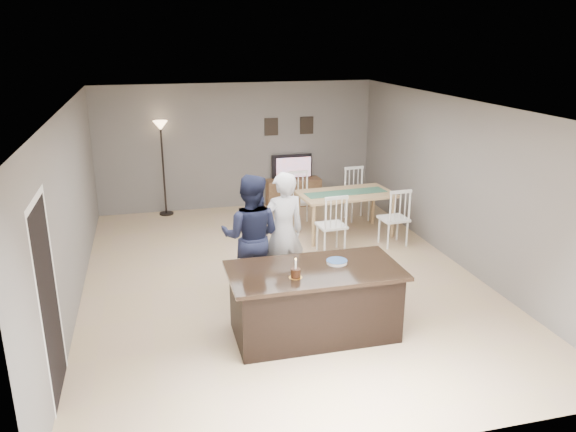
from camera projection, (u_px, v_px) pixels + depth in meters
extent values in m
plane|color=tan|center=(281.00, 277.00, 8.87)|extent=(8.00, 8.00, 0.00)
plane|color=slate|center=(237.00, 146.00, 12.14)|extent=(6.00, 0.00, 6.00)
plane|color=slate|center=(391.00, 320.00, 4.77)|extent=(6.00, 0.00, 6.00)
plane|color=slate|center=(70.00, 210.00, 7.75)|extent=(0.00, 8.00, 8.00)
plane|color=slate|center=(459.00, 183.00, 9.16)|extent=(0.00, 8.00, 8.00)
plane|color=white|center=(280.00, 105.00, 8.04)|extent=(8.00, 8.00, 0.00)
cube|color=black|center=(314.00, 303.00, 7.08)|extent=(2.00, 1.00, 0.85)
cube|color=black|center=(315.00, 271.00, 6.94)|extent=(2.15, 1.10, 0.05)
cube|color=brown|center=(294.00, 192.00, 12.54)|extent=(1.20, 0.40, 0.60)
imported|color=black|center=(293.00, 167.00, 12.43)|extent=(0.91, 0.12, 0.53)
plane|color=#ED521A|center=(294.00, 167.00, 12.35)|extent=(0.78, 0.00, 0.78)
cube|color=black|center=(271.00, 127.00, 12.17)|extent=(0.30, 0.02, 0.38)
cube|color=black|center=(307.00, 125.00, 12.36)|extent=(0.30, 0.02, 0.38)
plane|color=black|center=(49.00, 303.00, 5.73)|extent=(0.00, 2.10, 2.10)
plane|color=white|center=(35.00, 200.00, 5.39)|extent=(0.00, 1.02, 1.02)
imported|color=silver|center=(283.00, 233.00, 8.16)|extent=(0.73, 0.55, 1.82)
imported|color=#171B33|center=(251.00, 236.00, 8.01)|extent=(1.07, 0.96, 1.82)
cylinder|color=gold|center=(296.00, 277.00, 6.69)|extent=(0.16, 0.16, 0.00)
cylinder|color=#3A220F|center=(296.00, 273.00, 6.67)|extent=(0.12, 0.12, 0.11)
cylinder|color=white|center=(296.00, 264.00, 6.63)|extent=(0.02, 0.02, 0.12)
sphere|color=#FFBF4C|center=(296.00, 259.00, 6.61)|extent=(0.02, 0.02, 0.02)
cylinder|color=white|center=(337.00, 263.00, 7.10)|extent=(0.26, 0.26, 0.01)
cylinder|color=white|center=(337.00, 262.00, 7.10)|extent=(0.26, 0.26, 0.01)
cylinder|color=white|center=(337.00, 261.00, 7.09)|extent=(0.26, 0.26, 0.01)
cylinder|color=#2F5390|center=(337.00, 260.00, 7.09)|extent=(0.27, 0.27, 0.00)
cube|color=tan|center=(346.00, 194.00, 10.53)|extent=(1.83, 1.12, 0.04)
cylinder|color=tan|center=(314.00, 226.00, 10.05)|extent=(0.07, 0.07, 0.78)
cylinder|color=tan|center=(373.00, 205.00, 11.26)|extent=(0.07, 0.07, 0.78)
cube|color=#3D6E4F|center=(346.00, 193.00, 10.52)|extent=(1.57, 0.50, 0.01)
cube|color=white|center=(331.00, 226.00, 9.74)|extent=(0.49, 0.47, 0.04)
cylinder|color=white|center=(325.00, 244.00, 9.61)|extent=(0.04, 0.04, 0.48)
cylinder|color=white|center=(337.00, 235.00, 10.04)|extent=(0.04, 0.04, 0.48)
cube|color=white|center=(337.00, 198.00, 9.39)|extent=(0.42, 0.06, 0.06)
cube|color=white|center=(394.00, 219.00, 10.10)|extent=(0.49, 0.47, 0.04)
cylinder|color=white|center=(388.00, 237.00, 9.97)|extent=(0.04, 0.04, 0.48)
cylinder|color=white|center=(397.00, 228.00, 10.40)|extent=(0.04, 0.04, 0.48)
cube|color=white|center=(401.00, 192.00, 9.75)|extent=(0.42, 0.06, 0.06)
cube|color=white|center=(301.00, 202.00, 11.14)|extent=(0.49, 0.47, 0.04)
cylinder|color=white|center=(307.00, 211.00, 11.43)|extent=(0.04, 0.04, 0.48)
cylinder|color=white|center=(295.00, 217.00, 11.00)|extent=(0.04, 0.04, 0.48)
cube|color=white|center=(298.00, 172.00, 11.15)|extent=(0.42, 0.06, 0.06)
cube|color=white|center=(357.00, 196.00, 11.50)|extent=(0.49, 0.47, 0.04)
cylinder|color=white|center=(361.00, 205.00, 11.80)|extent=(0.04, 0.04, 0.48)
cylinder|color=white|center=(352.00, 212.00, 11.37)|extent=(0.04, 0.04, 0.48)
cube|color=white|center=(354.00, 168.00, 11.51)|extent=(0.42, 0.06, 0.06)
cylinder|color=black|center=(167.00, 213.00, 11.99)|extent=(0.30, 0.30, 0.03)
cylinder|color=black|center=(164.00, 171.00, 11.70)|extent=(0.04, 0.04, 1.83)
cone|color=#F9C489|center=(160.00, 126.00, 11.41)|extent=(0.30, 0.30, 0.19)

